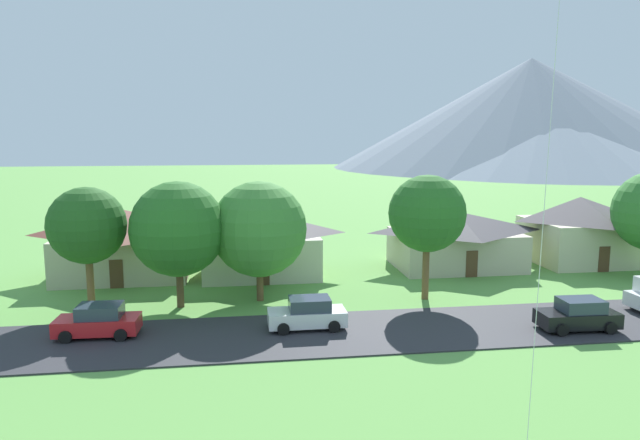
{
  "coord_description": "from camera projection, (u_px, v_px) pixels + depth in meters",
  "views": [
    {
      "loc": [
        -4.18,
        -0.96,
        10.49
      ],
      "look_at": [
        -0.83,
        22.44,
        6.96
      ],
      "focal_mm": 32.27,
      "sensor_mm": 36.0,
      "label": 1
    }
  ],
  "objects": [
    {
      "name": "house_left_center",
      "position": [
        125.0,
        242.0,
        42.77
      ],
      "size": [
        9.95,
        7.96,
        4.96
      ],
      "color": "beige",
      "rests_on": "ground"
    },
    {
      "name": "mountain_east_ridge",
      "position": [
        546.0,
        135.0,
        159.92
      ],
      "size": [
        86.8,
        86.8,
        20.33
      ],
      "primitive_type": "cone",
      "color": "gray",
      "rests_on": "ground"
    },
    {
      "name": "tree_left_of_center",
      "position": [
        178.0,
        229.0,
        34.54
      ],
      "size": [
        5.76,
        5.76,
        7.74
      ],
      "color": "#4C3823",
      "rests_on": "ground"
    },
    {
      "name": "house_right_center",
      "position": [
        456.0,
        238.0,
        45.51
      ],
      "size": [
        10.23,
        7.16,
        4.48
      ],
      "color": "beige",
      "rests_on": "ground"
    },
    {
      "name": "house_rightmost",
      "position": [
        579.0,
        229.0,
        47.27
      ],
      "size": [
        8.07,
        7.65,
        5.43
      ],
      "color": "beige",
      "rests_on": "ground"
    },
    {
      "name": "house_leftmost",
      "position": [
        261.0,
        242.0,
        42.9
      ],
      "size": [
        9.14,
        6.54,
        4.8
      ],
      "color": "beige",
      "rests_on": "ground"
    },
    {
      "name": "tree_right_of_center",
      "position": [
        259.0,
        229.0,
        35.97
      ],
      "size": [
        6.01,
        6.01,
        7.63
      ],
      "color": "brown",
      "rests_on": "ground"
    },
    {
      "name": "tree_near_right",
      "position": [
        427.0,
        214.0,
        36.17
      ],
      "size": [
        4.89,
        4.89,
        8.0
      ],
      "color": "brown",
      "rests_on": "ground"
    },
    {
      "name": "mountain_far_east_ridge",
      "position": [
        529.0,
        113.0,
        180.23
      ],
      "size": [
        122.6,
        122.6,
        33.95
      ],
      "primitive_type": "cone",
      "color": "slate",
      "rests_on": "ground"
    },
    {
      "name": "parked_car_white_west_end",
      "position": [
        308.0,
        314.0,
        31.09
      ],
      "size": [
        4.2,
        2.09,
        1.68
      ],
      "color": "white",
      "rests_on": "road_strip"
    },
    {
      "name": "parked_car_red_east_end",
      "position": [
        98.0,
        321.0,
        29.86
      ],
      "size": [
        4.26,
        2.19,
        1.68
      ],
      "color": "red",
      "rests_on": "road_strip"
    },
    {
      "name": "tree_center",
      "position": [
        87.0,
        226.0,
        34.14
      ],
      "size": [
        4.6,
        4.6,
        7.43
      ],
      "color": "brown",
      "rests_on": "ground"
    },
    {
      "name": "road_strip",
      "position": [
        321.0,
        333.0,
        30.45
      ],
      "size": [
        160.0,
        6.86,
        0.08
      ],
      "primitive_type": "cube",
      "color": "#2D2D33",
      "rests_on": "ground"
    },
    {
      "name": "parked_car_black_mid_east",
      "position": [
        578.0,
        315.0,
        30.88
      ],
      "size": [
        4.25,
        2.17,
        1.68
      ],
      "color": "black",
      "rests_on": "road_strip"
    }
  ]
}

